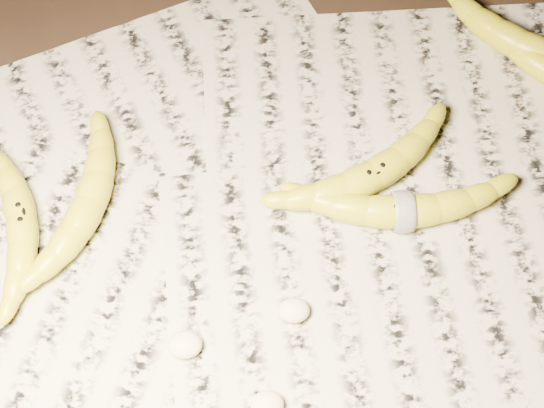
{
  "coord_description": "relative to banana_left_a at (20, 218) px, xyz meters",
  "views": [
    {
      "loc": [
        -0.03,
        -0.34,
        0.73
      ],
      "look_at": [
        -0.01,
        0.03,
        0.05
      ],
      "focal_mm": 50.0,
      "sensor_mm": 36.0,
      "label": 1
    }
  ],
  "objects": [
    {
      "name": "ground",
      "position": [
        0.27,
        -0.05,
        -0.02
      ],
      "size": [
        3.0,
        3.0,
        0.0
      ],
      "primitive_type": "plane",
      "color": "black",
      "rests_on": "ground"
    },
    {
      "name": "newspaper_patch",
      "position": [
        0.29,
        -0.02,
        -0.02
      ],
      "size": [
        0.9,
        0.7,
        0.01
      ],
      "primitive_type": "cube",
      "color": "#AFAB96",
      "rests_on": "ground"
    },
    {
      "name": "banana_left_a",
      "position": [
        0.0,
        0.0,
        0.0
      ],
      "size": [
        0.09,
        0.2,
        0.03
      ],
      "primitive_type": null,
      "rotation": [
        0.0,
        0.0,
        1.79
      ],
      "color": "yellow",
      "rests_on": "newspaper_patch"
    },
    {
      "name": "banana_left_b",
      "position": [
        0.07,
        0.01,
        0.0
      ],
      "size": [
        0.12,
        0.2,
        0.04
      ],
      "primitive_type": null,
      "rotation": [
        0.0,
        0.0,
        1.25
      ],
      "color": "yellow",
      "rests_on": "newspaper_patch"
    },
    {
      "name": "banana_center",
      "position": [
        0.38,
        0.03,
        0.0
      ],
      "size": [
        0.21,
        0.15,
        0.04
      ],
      "primitive_type": null,
      "rotation": [
        0.0,
        0.0,
        0.48
      ],
      "color": "yellow",
      "rests_on": "newspaper_patch"
    },
    {
      "name": "banana_taped",
      "position": [
        0.4,
        -0.02,
        0.0
      ],
      "size": [
        0.22,
        0.06,
        0.04
      ],
      "primitive_type": null,
      "rotation": [
        0.0,
        0.0,
        -0.02
      ],
      "color": "yellow",
      "rests_on": "newspaper_patch"
    },
    {
      "name": "banana_upper_a",
      "position": [
        0.58,
        0.2,
        0.0
      ],
      "size": [
        0.19,
        0.17,
        0.04
      ],
      "primitive_type": null,
      "rotation": [
        0.0,
        0.0,
        -0.65
      ],
      "color": "yellow",
      "rests_on": "newspaper_patch"
    },
    {
      "name": "measuring_tape",
      "position": [
        0.4,
        -0.02,
        0.0
      ],
      "size": [
        0.01,
        0.05,
        0.05
      ],
      "primitive_type": "torus",
      "rotation": [
        0.0,
        1.57,
        -0.02
      ],
      "color": "white",
      "rests_on": "newspaper_patch"
    },
    {
      "name": "flesh_chunk_a",
      "position": [
        0.17,
        -0.15,
        -0.01
      ],
      "size": [
        0.03,
        0.03,
        0.02
      ],
      "primitive_type": "ellipsoid",
      "color": "beige",
      "rests_on": "newspaper_patch"
    },
    {
      "name": "flesh_chunk_b",
      "position": [
        0.25,
        -0.21,
        -0.01
      ],
      "size": [
        0.03,
        0.03,
        0.02
      ],
      "primitive_type": "ellipsoid",
      "color": "beige",
      "rests_on": "newspaper_patch"
    },
    {
      "name": "flesh_chunk_c",
      "position": [
        0.28,
        -0.12,
        -0.01
      ],
      "size": [
        0.03,
        0.03,
        0.02
      ],
      "primitive_type": "ellipsoid",
      "color": "beige",
      "rests_on": "newspaper_patch"
    }
  ]
}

